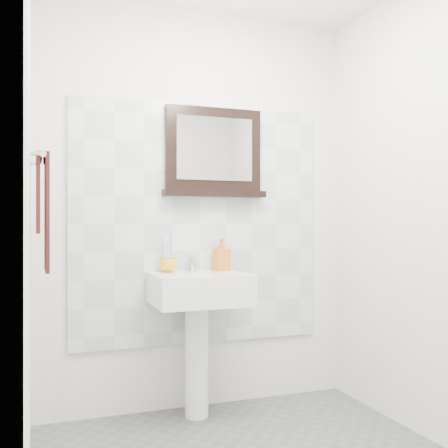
# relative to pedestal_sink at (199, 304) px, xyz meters

# --- Properties ---
(back_wall) EXTENTS (2.00, 0.01, 2.50)m
(back_wall) POSITION_rel_pedestal_sink_xyz_m (0.07, 0.23, 0.57)
(back_wall) COLOR silver
(back_wall) RESTS_ON ground
(left_wall) EXTENTS (0.01, 2.20, 2.50)m
(left_wall) POSITION_rel_pedestal_sink_xyz_m (-0.93, -0.87, 0.57)
(left_wall) COLOR silver
(left_wall) RESTS_ON ground
(splashback) EXTENTS (1.60, 0.02, 1.50)m
(splashback) POSITION_rel_pedestal_sink_xyz_m (0.07, 0.21, 0.47)
(splashback) COLOR silver
(splashback) RESTS_ON back_wall
(pedestal_sink) EXTENTS (0.55, 0.44, 0.96)m
(pedestal_sink) POSITION_rel_pedestal_sink_xyz_m (0.00, 0.00, 0.00)
(pedestal_sink) COLOR white
(pedestal_sink) RESTS_ON ground
(toothbrush_cup) EXTENTS (0.14, 0.14, 0.08)m
(toothbrush_cup) POSITION_rel_pedestal_sink_xyz_m (-0.15, 0.13, 0.23)
(toothbrush_cup) COLOR #F1A41C
(toothbrush_cup) RESTS_ON pedestal_sink
(toothbrushes) EXTENTS (0.05, 0.04, 0.21)m
(toothbrushes) POSITION_rel_pedestal_sink_xyz_m (-0.16, 0.13, 0.31)
(toothbrushes) COLOR white
(toothbrushes) RESTS_ON toothbrush_cup
(soap_dispenser) EXTENTS (0.10, 0.10, 0.20)m
(soap_dispenser) POSITION_rel_pedestal_sink_xyz_m (0.19, 0.14, 0.28)
(soap_dispenser) COLOR #C44217
(soap_dispenser) RESTS_ON pedestal_sink
(framed_mirror) EXTENTS (0.66, 0.11, 0.56)m
(framed_mirror) POSITION_rel_pedestal_sink_xyz_m (0.16, 0.19, 0.91)
(framed_mirror) COLOR black
(framed_mirror) RESTS_ON back_wall
(towel_bar) EXTENTS (0.07, 0.40, 0.03)m
(towel_bar) POSITION_rel_pedestal_sink_xyz_m (-0.88, -0.33, 0.78)
(towel_bar) COLOR silver
(towel_bar) RESTS_ON left_wall
(hand_towel) EXTENTS (0.06, 0.30, 0.55)m
(hand_towel) POSITION_rel_pedestal_sink_xyz_m (-0.87, -0.33, 0.57)
(hand_towel) COLOR black
(hand_towel) RESTS_ON towel_bar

